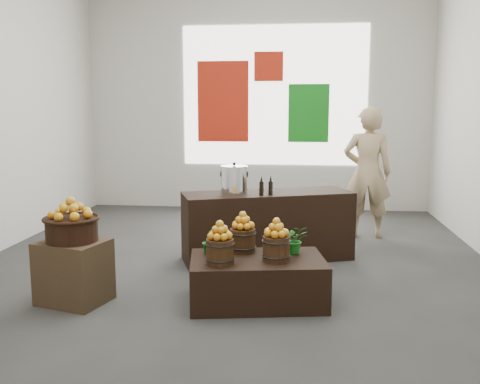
# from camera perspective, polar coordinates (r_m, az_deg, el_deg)

# --- Properties ---
(ground) EXTENTS (7.00, 7.00, 0.00)m
(ground) POSITION_cam_1_polar(r_m,az_deg,el_deg) (6.29, -0.74, -7.66)
(ground) COLOR #343431
(ground) RESTS_ON ground
(back_wall) EXTENTS (6.00, 0.04, 4.00)m
(back_wall) POSITION_cam_1_polar(r_m,az_deg,el_deg) (9.51, 1.84, 10.21)
(back_wall) COLOR #BBB9AD
(back_wall) RESTS_ON ground
(back_opening) EXTENTS (3.20, 0.02, 2.40)m
(back_opening) POSITION_cam_1_polar(r_m,az_deg,el_deg) (9.47, 3.67, 10.20)
(back_opening) COLOR white
(back_opening) RESTS_ON back_wall
(deco_red_left) EXTENTS (0.90, 0.04, 1.40)m
(deco_red_left) POSITION_cam_1_polar(r_m,az_deg,el_deg) (9.54, -1.83, 9.61)
(deco_red_left) COLOR #A81E0C
(deco_red_left) RESTS_ON back_wall
(deco_green_right) EXTENTS (0.70, 0.04, 1.00)m
(deco_green_right) POSITION_cam_1_polar(r_m,az_deg,el_deg) (9.45, 7.32, 8.33)
(deco_green_right) COLOR #117016
(deco_green_right) RESTS_ON back_wall
(deco_red_upper) EXTENTS (0.50, 0.04, 0.50)m
(deco_red_upper) POSITION_cam_1_polar(r_m,az_deg,el_deg) (9.49, 3.08, 13.23)
(deco_red_upper) COLOR #A81E0C
(deco_red_upper) RESTS_ON back_wall
(crate) EXTENTS (0.69, 0.62, 0.59)m
(crate) POSITION_cam_1_polar(r_m,az_deg,el_deg) (5.26, -17.30, -8.12)
(crate) COLOR #453120
(crate) RESTS_ON ground
(wicker_basket) EXTENTS (0.47, 0.47, 0.21)m
(wicker_basket) POSITION_cam_1_polar(r_m,az_deg,el_deg) (5.16, -17.51, -3.87)
(wicker_basket) COLOR black
(wicker_basket) RESTS_ON crate
(apples_in_basket) EXTENTS (0.37, 0.37, 0.20)m
(apples_in_basket) POSITION_cam_1_polar(r_m,az_deg,el_deg) (5.11, -17.62, -1.63)
(apples_in_basket) COLOR #950804
(apples_in_basket) RESTS_ON wicker_basket
(display_table) EXTENTS (1.34, 0.95, 0.43)m
(display_table) POSITION_cam_1_polar(r_m,az_deg,el_deg) (5.04, 1.86, -9.39)
(display_table) COLOR black
(display_table) RESTS_ON ground
(apple_bucket_front_left) EXTENTS (0.25, 0.25, 0.23)m
(apple_bucket_front_left) POSITION_cam_1_polar(r_m,az_deg,el_deg) (4.77, -2.16, -6.39)
(apple_bucket_front_left) COLOR #3B2410
(apple_bucket_front_left) RESTS_ON display_table
(apples_in_bucket_front_left) EXTENTS (0.18, 0.18, 0.17)m
(apples_in_bucket_front_left) POSITION_cam_1_polar(r_m,az_deg,el_deg) (4.72, -2.18, -4.09)
(apples_in_bucket_front_left) COLOR #950804
(apples_in_bucket_front_left) RESTS_ON apple_bucket_front_left
(apple_bucket_front_right) EXTENTS (0.25, 0.25, 0.23)m
(apple_bucket_front_right) POSITION_cam_1_polar(r_m,az_deg,el_deg) (4.87, 3.88, -6.05)
(apple_bucket_front_right) COLOR #3B2410
(apple_bucket_front_right) RESTS_ON display_table
(apples_in_bucket_front_right) EXTENTS (0.18, 0.18, 0.17)m
(apples_in_bucket_front_right) POSITION_cam_1_polar(r_m,az_deg,el_deg) (4.83, 3.90, -3.80)
(apples_in_bucket_front_right) COLOR #950804
(apples_in_bucket_front_right) RESTS_ON apple_bucket_front_right
(apple_bucket_rear) EXTENTS (0.25, 0.25, 0.23)m
(apple_bucket_rear) POSITION_cam_1_polar(r_m,az_deg,el_deg) (5.16, 0.28, -5.18)
(apple_bucket_rear) COLOR #3B2410
(apple_bucket_rear) RESTS_ON display_table
(apples_in_bucket_rear) EXTENTS (0.18, 0.18, 0.17)m
(apples_in_bucket_rear) POSITION_cam_1_polar(r_m,az_deg,el_deg) (5.11, 0.29, -3.04)
(apples_in_bucket_rear) COLOR #950804
(apples_in_bucket_rear) RESTS_ON apple_bucket_rear
(herb_garnish_right) EXTENTS (0.28, 0.26, 0.27)m
(herb_garnish_right) POSITION_cam_1_polar(r_m,az_deg,el_deg) (5.12, 5.80, -5.06)
(herb_garnish_right) COLOR #135D15
(herb_garnish_right) RESTS_ON display_table
(herb_garnish_left) EXTENTS (0.17, 0.15, 0.25)m
(herb_garnish_left) POSITION_cam_1_polar(r_m,az_deg,el_deg) (5.10, -3.28, -5.24)
(herb_garnish_left) COLOR #135D15
(herb_garnish_left) RESTS_ON display_table
(counter) EXTENTS (2.08, 1.27, 0.81)m
(counter) POSITION_cam_1_polar(r_m,az_deg,el_deg) (6.39, 2.95, -3.64)
(counter) COLOR black
(counter) RESTS_ON ground
(stock_pot_left) EXTENTS (0.31, 0.31, 0.31)m
(stock_pot_left) POSITION_cam_1_polar(r_m,az_deg,el_deg) (6.18, -0.62, 1.23)
(stock_pot_left) COLOR silver
(stock_pot_left) RESTS_ON counter
(oil_cruets) EXTENTS (0.15, 0.10, 0.23)m
(oil_cruets) POSITION_cam_1_polar(r_m,az_deg,el_deg) (6.10, 3.52, 0.73)
(oil_cruets) COLOR black
(oil_cruets) RESTS_ON counter
(shopper) EXTENTS (0.69, 0.48, 1.82)m
(shopper) POSITION_cam_1_polar(r_m,az_deg,el_deg) (7.60, 13.42, 2.01)
(shopper) COLOR tan
(shopper) RESTS_ON ground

